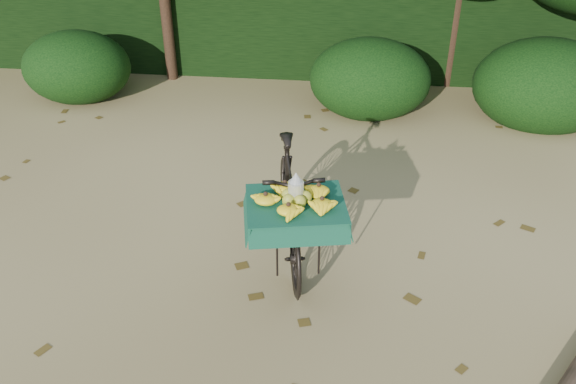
# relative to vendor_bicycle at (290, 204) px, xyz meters

# --- Properties ---
(ground) EXTENTS (80.00, 80.00, 0.00)m
(ground) POSITION_rel_vendor_bicycle_xyz_m (-0.71, -0.63, -0.60)
(ground) COLOR tan
(ground) RESTS_ON ground
(vendor_bicycle) EXTENTS (1.06, 2.03, 1.19)m
(vendor_bicycle) POSITION_rel_vendor_bicycle_xyz_m (0.00, 0.00, 0.00)
(vendor_bicycle) COLOR black
(vendor_bicycle) RESTS_ON ground
(hedge_backdrop) EXTENTS (26.00, 1.80, 1.80)m
(hedge_backdrop) POSITION_rel_vendor_bicycle_xyz_m (-0.71, 5.67, 0.30)
(hedge_backdrop) COLOR black
(hedge_backdrop) RESTS_ON ground
(bush_clumps) EXTENTS (8.80, 1.70, 0.90)m
(bush_clumps) POSITION_rel_vendor_bicycle_xyz_m (-0.21, 3.67, -0.15)
(bush_clumps) COLOR black
(bush_clumps) RESTS_ON ground
(leaf_litter) EXTENTS (7.00, 7.30, 0.01)m
(leaf_litter) POSITION_rel_vendor_bicycle_xyz_m (-0.71, 0.02, -0.60)
(leaf_litter) COLOR #523E15
(leaf_litter) RESTS_ON ground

